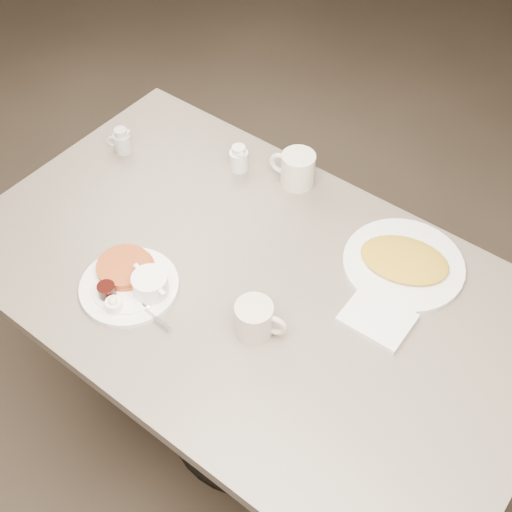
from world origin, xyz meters
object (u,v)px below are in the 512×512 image
Objects in this scene: diner_table at (252,317)px; coffee_mug_near at (255,319)px; main_plate at (132,282)px; hash_plate at (404,263)px; creamer_right at (239,158)px; coffee_mug_far at (297,169)px; creamer_left at (122,141)px.

coffee_mug_near is at bearing -48.47° from diner_table.
main_plate is 0.69m from hash_plate.
creamer_right reaches higher than main_plate.
diner_table is 0.44m from coffee_mug_far.
diner_table is at bearing 43.20° from main_plate.
hash_plate reaches higher than diner_table.
diner_table is at bearing 131.53° from coffee_mug_near.
coffee_mug_near is at bearing 14.98° from main_plate.
creamer_right is at bearing 176.38° from hash_plate.
diner_table is at bearing -14.34° from creamer_left.
diner_table is 18.75× the size of creamer_right.
coffee_mug_near is 0.36× the size of hash_plate.
hash_plate is at bearing 7.39° from creamer_left.
main_plate is at bearing -136.51° from hash_plate.
creamer_left is 1.00× the size of creamer_right.
coffee_mug_near reaches higher than creamer_left.
coffee_mug_far is at bearing 80.02° from main_plate.
creamer_left reaches higher than hash_plate.
coffee_mug_far is 0.18m from creamer_right.
main_plate is 0.57m from coffee_mug_far.
coffee_mug_near is at bearing -114.85° from hash_plate.
main_plate is 3.99× the size of creamer_right.
creamer_left is (-0.49, -0.21, -0.01)m from coffee_mug_far.
coffee_mug_far is 0.38× the size of hash_plate.
diner_table is at bearing -72.02° from coffee_mug_far.
coffee_mug_far is at bearing 114.81° from coffee_mug_near.
creamer_left is at bearing 165.66° from diner_table.
diner_table is 0.43m from hash_plate.
main_plate reaches higher than hash_plate.
coffee_mug_far is (-0.22, 0.48, 0.00)m from coffee_mug_near.
diner_table is at bearing -47.24° from creamer_right.
coffee_mug_near is 0.58m from creamer_right.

